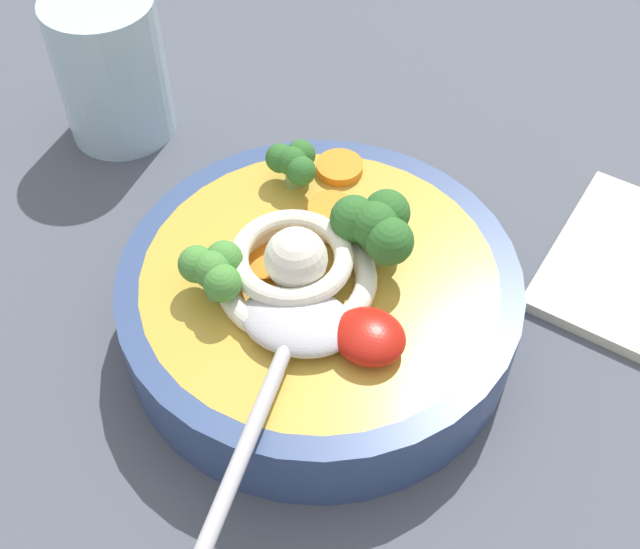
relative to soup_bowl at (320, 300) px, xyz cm
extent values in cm
cube|color=#474C56|center=(-1.05, 0.07, -4.54)|extent=(107.98, 107.98, 4.12)
cylinder|color=#334775|center=(0.00, 0.00, -0.08)|extent=(22.48, 22.48, 4.79)
cylinder|color=gold|center=(0.00, 0.00, 0.11)|extent=(19.78, 19.78, 4.41)
torus|color=silver|center=(0.67, 1.29, 2.92)|extent=(8.73, 8.73, 1.20)
torus|color=silver|center=(1.24, 0.91, 3.88)|extent=(9.35, 9.35, 1.08)
sphere|color=silver|center=(0.67, 1.29, 4.48)|extent=(3.39, 3.39, 3.39)
ellipsoid|color=#B7B7BC|center=(-1.03, 3.80, 3.11)|extent=(6.94, 5.82, 1.60)
cylinder|color=#B7B7BC|center=(-3.00, 11.03, 3.11)|extent=(4.71, 14.68, 0.80)
ellipsoid|color=#B2190F|center=(-4.66, 2.71, 3.18)|extent=(3.85, 3.46, 1.73)
cylinder|color=#7A9E60|center=(3.95, 4.24, 2.87)|extent=(1.03, 1.03, 1.11)
sphere|color=#478938|center=(3.95, 4.24, 4.44)|extent=(2.03, 2.03, 2.03)
sphere|color=#478938|center=(4.96, 4.24, 4.25)|extent=(2.03, 2.03, 2.03)
sphere|color=#478938|center=(3.02, 4.61, 4.34)|extent=(2.03, 2.03, 2.03)
sphere|color=#478938|center=(3.95, 3.23, 4.29)|extent=(2.03, 2.03, 2.03)
cylinder|color=#7A9E60|center=(-1.84, -2.53, 3.03)|extent=(1.33, 1.33, 1.43)
sphere|color=#2D6628|center=(-1.84, -2.53, 5.05)|extent=(2.62, 2.62, 2.62)
sphere|color=#2D6628|center=(-0.54, -2.53, 4.81)|extent=(2.62, 2.62, 2.62)
sphere|color=#2D6628|center=(-3.03, -2.06, 4.93)|extent=(2.62, 2.62, 2.62)
sphere|color=#2D6628|center=(-1.84, -3.84, 4.86)|extent=(2.62, 2.62, 2.62)
cylinder|color=#7A9E60|center=(5.18, -5.12, 2.80)|extent=(0.90, 0.90, 0.97)
sphere|color=#2D6628|center=(5.18, -5.12, 4.17)|extent=(1.78, 1.78, 1.78)
sphere|color=#2D6628|center=(6.07, -5.12, 4.01)|extent=(1.78, 1.78, 1.78)
sphere|color=#2D6628|center=(4.38, -4.80, 4.09)|extent=(1.78, 1.78, 1.78)
sphere|color=#2D6628|center=(5.18, -6.01, 4.04)|extent=(1.78, 1.78, 1.78)
cylinder|color=orange|center=(1.87, -4.12, 2.71)|extent=(2.71, 2.71, 0.79)
cylinder|color=orange|center=(3.44, -7.62, 2.62)|extent=(2.87, 2.87, 0.60)
cylinder|color=orange|center=(2.88, 0.97, 2.53)|extent=(2.80, 2.80, 0.44)
cylinder|color=silver|center=(21.88, -7.54, 2.73)|extent=(7.53, 7.53, 10.40)
camera|label=1|loc=(-15.51, 24.31, 36.94)|focal=46.03mm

